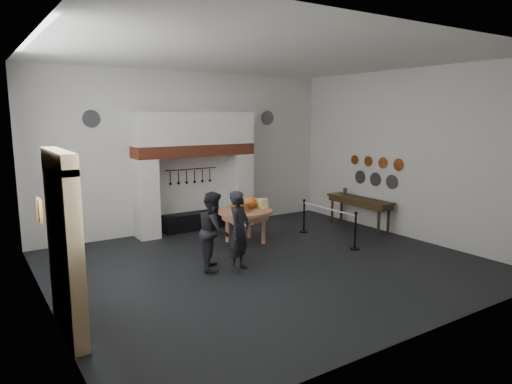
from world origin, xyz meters
TOP-DOWN VIEW (x-y plane):
  - floor at (0.00, 0.00)m, footprint 9.00×8.00m
  - ceiling at (0.00, 0.00)m, footprint 9.00×8.00m
  - wall_back at (0.00, 4.00)m, footprint 9.00×0.02m
  - wall_front at (0.00, -4.00)m, footprint 9.00×0.02m
  - wall_left at (-4.50, 0.00)m, footprint 0.02×8.00m
  - wall_right at (4.50, 0.00)m, footprint 0.02×8.00m
  - chimney_pier_left at (-1.48, 3.65)m, footprint 0.55×0.70m
  - chimney_pier_right at (1.48, 3.65)m, footprint 0.55×0.70m
  - hearth_brick_band at (0.00, 3.65)m, footprint 3.50×0.72m
  - chimney_hood at (0.00, 3.65)m, footprint 3.50×0.70m
  - iron_range at (0.00, 3.72)m, footprint 1.90×0.45m
  - utensil_rail at (0.00, 3.92)m, footprint 1.60×0.02m
  - door_recess at (-4.47, -1.00)m, footprint 0.04×1.10m
  - door_jamb_near at (-4.38, -1.70)m, footprint 0.22×0.30m
  - door_jamb_far at (-4.38, -0.30)m, footprint 0.22×0.30m
  - door_lintel at (-4.38, -1.00)m, footprint 0.22×1.70m
  - wall_plaque at (-4.45, 0.80)m, footprint 0.05×0.34m
  - work_table at (0.50, 1.76)m, footprint 1.77×1.77m
  - pumpkin at (0.70, 1.86)m, footprint 0.36×0.36m
  - cheese_block_big at (1.00, 1.71)m, footprint 0.22×0.22m
  - cheese_block_small at (0.98, 2.01)m, footprint 0.18×0.18m
  - wicker_basket at (0.35, 1.61)m, footprint 0.39×0.39m
  - bread_loaf at (0.40, 2.11)m, footprint 0.31×0.18m
  - visitor_near at (-0.73, 0.01)m, footprint 0.75×0.69m
  - visitor_far at (-1.13, 0.41)m, footprint 0.95×1.03m
  - side_table at (4.10, 1.25)m, footprint 0.55×2.20m
  - pewter_jug at (4.10, 1.85)m, footprint 0.12×0.12m
  - copper_pan_a at (4.46, 0.20)m, footprint 0.03×0.34m
  - copper_pan_b at (4.46, 0.75)m, footprint 0.03×0.32m
  - copper_pan_c at (4.46, 1.30)m, footprint 0.03×0.30m
  - copper_pan_d at (4.46, 1.85)m, footprint 0.03×0.28m
  - pewter_plate_left at (4.46, 0.40)m, footprint 0.03×0.40m
  - pewter_plate_mid at (4.46, 1.00)m, footprint 0.03×0.40m
  - pewter_plate_right at (4.46, 1.60)m, footprint 0.03×0.40m
  - pewter_plate_back_left at (-2.70, 3.96)m, footprint 0.44×0.03m
  - pewter_plate_back_right at (2.70, 3.96)m, footprint 0.44×0.03m
  - barrier_post_near at (2.44, -0.25)m, footprint 0.05×0.05m
  - barrier_post_far at (2.44, 1.75)m, footprint 0.05×0.05m
  - barrier_rope at (2.44, 0.75)m, footprint 0.04×2.00m

SIDE VIEW (x-z plane):
  - floor at x=0.00m, z-range -0.01..0.01m
  - iron_range at x=0.00m, z-range 0.00..0.50m
  - barrier_post_near at x=2.44m, z-range 0.00..0.90m
  - barrier_post_far at x=2.44m, z-range 0.00..0.90m
  - work_table at x=0.50m, z-range 0.80..0.88m
  - visitor_far at x=-1.13m, z-range 0.00..1.69m
  - barrier_rope at x=2.44m, z-range 0.83..0.87m
  - visitor_near at x=-0.73m, z-range 0.00..1.72m
  - side_table at x=4.10m, z-range 0.84..0.90m
  - bread_loaf at x=0.40m, z-range 0.87..1.01m
  - cheese_block_small at x=0.98m, z-range 0.88..1.07m
  - wicker_basket at x=0.35m, z-range 0.88..1.09m
  - cheese_block_big at x=1.00m, z-range 0.88..1.11m
  - pewter_jug at x=4.10m, z-range 0.90..1.12m
  - pumpkin at x=0.70m, z-range 0.88..1.18m
  - chimney_pier_left at x=-1.48m, z-range 0.00..2.15m
  - chimney_pier_right at x=1.48m, z-range 0.00..2.15m
  - door_recess at x=-4.47m, z-range 0.00..2.50m
  - door_jamb_near at x=-4.38m, z-range 0.00..2.60m
  - door_jamb_far at x=-4.38m, z-range 0.00..2.60m
  - pewter_plate_left at x=4.46m, z-range 1.25..1.65m
  - pewter_plate_mid at x=4.46m, z-range 1.25..1.65m
  - pewter_plate_right at x=4.46m, z-range 1.25..1.65m
  - wall_plaque at x=-4.45m, z-range 1.38..1.82m
  - utensil_rail at x=0.00m, z-range 1.74..1.76m
  - copper_pan_b at x=4.46m, z-range 1.79..2.11m
  - copper_pan_d at x=4.46m, z-range 1.81..2.09m
  - copper_pan_a at x=4.46m, z-range 1.78..2.12m
  - copper_pan_c at x=4.46m, z-range 1.80..2.10m
  - wall_back at x=0.00m, z-range 0.00..4.50m
  - wall_front at x=0.00m, z-range 0.00..4.50m
  - wall_left at x=-4.50m, z-range 0.00..4.50m
  - wall_right at x=4.50m, z-range 0.00..4.50m
  - hearth_brick_band at x=0.00m, z-range 2.15..2.47m
  - door_lintel at x=-4.38m, z-range 2.50..2.80m
  - chimney_hood at x=0.00m, z-range 2.47..3.37m
  - pewter_plate_back_left at x=-2.70m, z-range 2.98..3.42m
  - pewter_plate_back_right at x=2.70m, z-range 2.98..3.42m
  - ceiling at x=0.00m, z-range 4.49..4.51m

